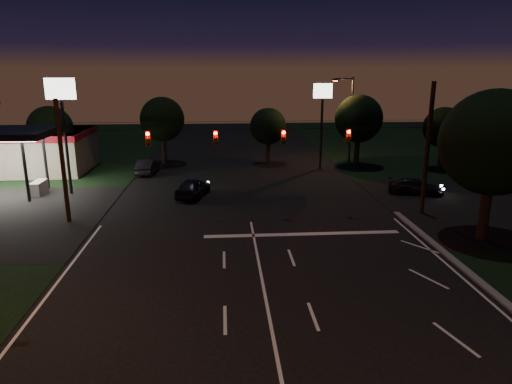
{
  "coord_description": "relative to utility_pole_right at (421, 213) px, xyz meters",
  "views": [
    {
      "loc": [
        -1.76,
        -14.43,
        9.8
      ],
      "look_at": [
        0.08,
        10.51,
        3.0
      ],
      "focal_mm": 32.0,
      "sensor_mm": 36.0,
      "label": 1
    }
  ],
  "objects": [
    {
      "name": "tree_right_near",
      "position": [
        1.53,
        -4.83,
        5.68
      ],
      "size": [
        6.0,
        6.0,
        8.76
      ],
      "color": "black",
      "rests_on": "ground"
    },
    {
      "name": "car_oncoming_b",
      "position": [
        -21.0,
        14.07,
        0.71
      ],
      "size": [
        1.8,
        4.38,
        1.41
      ],
      "primitive_type": "imported",
      "rotation": [
        0.0,
        0.0,
        3.07
      ],
      "color": "black",
      "rests_on": "ground"
    },
    {
      "name": "utility_pole_left",
      "position": [
        -24.0,
        0.0,
        0.0
      ],
      "size": [
        0.28,
        0.28,
        8.0
      ],
      "primitive_type": "cylinder",
      "color": "black",
      "rests_on": "ground"
    },
    {
      "name": "street_light_right_far",
      "position": [
        -0.76,
        17.0,
        5.24
      ],
      "size": [
        2.2,
        0.35,
        9.0
      ],
      "color": "black",
      "rests_on": "ground"
    },
    {
      "name": "ground",
      "position": [
        -12.0,
        -15.0,
        0.0
      ],
      "size": [
        140.0,
        140.0,
        0.0
      ],
      "primitive_type": "plane",
      "color": "black",
      "rests_on": "ground"
    },
    {
      "name": "car_oncoming_a",
      "position": [
        -16.17,
        5.51,
        0.75
      ],
      "size": [
        2.94,
        4.71,
        1.5
      ],
      "primitive_type": "imported",
      "rotation": [
        0.0,
        0.0,
        2.85
      ],
      "color": "black",
      "rests_on": "ground"
    },
    {
      "name": "signal_span",
      "position": [
        -12.0,
        -0.04,
        5.5
      ],
      "size": [
        24.0,
        0.4,
        1.56
      ],
      "color": "black",
      "rests_on": "ground"
    },
    {
      "name": "tree_far_b",
      "position": [
        -19.98,
        19.13,
        4.61
      ],
      "size": [
        4.6,
        4.6,
        6.98
      ],
      "color": "black",
      "rests_on": "ground"
    },
    {
      "name": "gas_station",
      "position": [
        -33.86,
        15.39,
        2.38
      ],
      "size": [
        14.2,
        16.1,
        5.25
      ],
      "color": "gray",
      "rests_on": "ground"
    },
    {
      "name": "tree_far_e",
      "position": [
        8.02,
        14.11,
        4.11
      ],
      "size": [
        4.0,
        4.0,
        6.18
      ],
      "color": "black",
      "rests_on": "ground"
    },
    {
      "name": "stop_bar",
      "position": [
        -9.0,
        -3.5,
        0.01
      ],
      "size": [
        12.0,
        0.5,
        0.01
      ],
      "primitive_type": "cube",
      "color": "silver",
      "rests_on": "ground"
    },
    {
      "name": "utility_pole_right",
      "position": [
        0.0,
        0.0,
        0.0
      ],
      "size": [
        0.3,
        0.3,
        9.0
      ],
      "primitive_type": "cylinder",
      "color": "black",
      "rests_on": "ground"
    },
    {
      "name": "car_cross",
      "position": [
        1.63,
        4.9,
        0.63
      ],
      "size": [
        4.67,
        3.05,
        1.26
      ],
      "primitive_type": "imported",
      "rotation": [
        0.0,
        0.0,
        1.25
      ],
      "color": "black",
      "rests_on": "ground"
    },
    {
      "name": "tree_far_c",
      "position": [
        -8.98,
        18.1,
        3.9
      ],
      "size": [
        3.8,
        3.8,
        5.86
      ],
      "color": "black",
      "rests_on": "ground"
    },
    {
      "name": "pole_sign_left_near",
      "position": [
        -26.0,
        7.0,
        6.98
      ],
      "size": [
        2.2,
        0.3,
        9.1
      ],
      "color": "black",
      "rests_on": "ground"
    },
    {
      "name": "tree_far_d",
      "position": [
        0.02,
        16.13,
        4.83
      ],
      "size": [
        4.8,
        4.8,
        7.3
      ],
      "color": "black",
      "rests_on": "ground"
    },
    {
      "name": "pole_sign_right",
      "position": [
        -4.0,
        15.0,
        6.24
      ],
      "size": [
        1.8,
        0.3,
        8.4
      ],
      "color": "black",
      "rests_on": "ground"
    },
    {
      "name": "tree_far_a",
      "position": [
        -29.98,
        15.12,
        4.26
      ],
      "size": [
        4.2,
        4.2,
        6.42
      ],
      "color": "black",
      "rests_on": "ground"
    }
  ]
}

